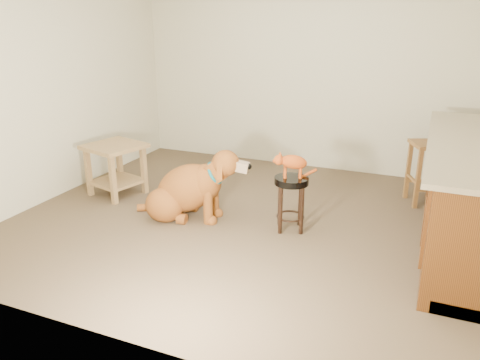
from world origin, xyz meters
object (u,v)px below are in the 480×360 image
at_px(padded_stool, 291,193).
at_px(wood_stool, 427,172).
at_px(side_table, 116,162).
at_px(tabby_kitten, 291,163).
at_px(golden_retriever, 188,190).

xyz_separation_m(padded_stool, wood_stool, (1.15, 1.21, -0.02)).
height_order(padded_stool, wood_stool, wood_stool).
distance_m(side_table, tabby_kitten, 2.11).
relative_size(side_table, tabby_kitten, 1.83).
relative_size(wood_stool, side_table, 0.98).
distance_m(padded_stool, tabby_kitten, 0.30).
distance_m(wood_stool, side_table, 3.42).
bearing_deg(golden_retriever, tabby_kitten, -1.54).
distance_m(padded_stool, golden_retriever, 1.04).
xyz_separation_m(golden_retriever, tabby_kitten, (1.02, 0.12, 0.38)).
bearing_deg(tabby_kitten, golden_retriever, 167.26).
bearing_deg(wood_stool, tabby_kitten, -133.85).
xyz_separation_m(padded_stool, side_table, (-2.10, 0.14, 0.01)).
distance_m(golden_retriever, tabby_kitten, 1.10).
xyz_separation_m(side_table, golden_retriever, (1.06, -0.26, -0.09)).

